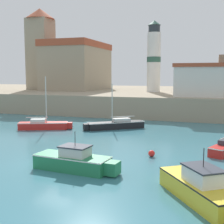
% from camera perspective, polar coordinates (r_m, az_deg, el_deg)
% --- Properties ---
extents(ground_plane, '(200.00, 200.00, 0.00)m').
position_cam_1_polar(ground_plane, '(21.78, -10.36, -9.20)').
color(ground_plane, teal).
extents(quay_seawall, '(120.00, 40.00, 2.98)m').
position_cam_1_polar(quay_seawall, '(60.81, 8.73, 2.60)').
color(quay_seawall, gray).
rests_on(quay_seawall, ground).
extents(motorboat_green_0, '(5.70, 2.22, 2.48)m').
position_cam_1_polar(motorboat_green_0, '(19.94, -6.84, -8.86)').
color(motorboat_green_0, '#237A4C').
rests_on(motorboat_green_0, ground).
extents(motorboat_yellow_3, '(4.51, 5.64, 2.63)m').
position_cam_1_polar(motorboat_yellow_3, '(15.69, 16.07, -13.36)').
color(motorboat_yellow_3, yellow).
rests_on(motorboat_yellow_3, ground).
extents(sailboat_red_5, '(5.78, 3.28, 5.76)m').
position_cam_1_polar(sailboat_red_5, '(35.05, -12.36, -2.31)').
color(sailboat_red_5, red).
rests_on(sailboat_red_5, ground).
extents(sailboat_black_6, '(6.07, 4.89, 4.97)m').
position_cam_1_polar(sailboat_black_6, '(34.43, 0.65, -2.31)').
color(sailboat_black_6, black).
rests_on(sailboat_black_6, ground).
extents(mooring_buoy, '(0.48, 0.48, 0.48)m').
position_cam_1_polar(mooring_buoy, '(23.18, 7.25, -7.53)').
color(mooring_buoy, red).
rests_on(mooring_buoy, ground).
extents(church, '(14.45, 14.90, 15.70)m').
position_cam_1_polar(church, '(62.89, -7.70, 9.04)').
color(church, gray).
rests_on(church, quay_seawall).
extents(lighthouse, '(2.33, 2.33, 11.98)m').
position_cam_1_polar(lighthouse, '(54.08, 7.66, 9.81)').
color(lighthouse, silver).
rests_on(lighthouse, quay_seawall).
extents(harbor_shed_far_end, '(6.72, 5.36, 4.47)m').
position_cam_1_polar(harbor_shed_far_end, '(44.51, 15.69, 5.69)').
color(harbor_shed_far_end, silver).
rests_on(harbor_shed_far_end, quay_seawall).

